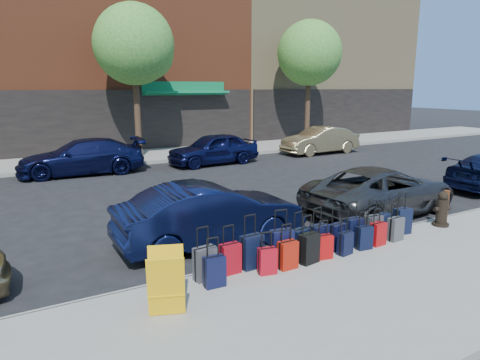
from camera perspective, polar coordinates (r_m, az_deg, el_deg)
ground at (r=13.08m, az=-3.31°, el=-3.44°), size 120.00×120.00×0.00m
sidewalk_near at (r=8.12m, az=18.16°, el=-13.62°), size 60.00×4.00×0.15m
sidewalk_far at (r=22.28m, az=-14.84°, el=2.92°), size 60.00×4.00×0.15m
curb_near at (r=9.46m, az=9.01°, el=-9.36°), size 60.00×0.08×0.15m
curb_far at (r=20.36m, az=-13.35°, el=2.15°), size 60.00×0.08×0.15m
building_right at (r=36.77m, az=7.12°, el=20.70°), size 15.00×12.12×18.00m
tree_center at (r=21.79m, az=-13.57°, el=16.88°), size 3.80×3.80×7.27m
tree_right at (r=26.74m, az=9.49°, el=16.13°), size 3.80×3.80×7.27m
suitcase_front_0 at (r=7.80m, az=-4.68°, el=-11.02°), size 0.43×0.27×0.98m
suitcase_front_1 at (r=8.03m, az=-1.32°, el=-10.42°), size 0.39×0.22×0.92m
suitcase_front_2 at (r=8.25m, az=1.60°, el=-9.51°), size 0.45×0.27×1.04m
suitcase_front_3 at (r=8.51m, az=5.57°, el=-8.80°), size 0.48×0.32×1.07m
suitcase_front_4 at (r=8.87m, az=7.99°, el=-8.28°), size 0.42×0.28×0.93m
suitcase_front_5 at (r=9.09m, az=10.46°, el=-7.75°), size 0.43×0.28×0.97m
suitcase_front_6 at (r=9.38m, az=12.81°, el=-7.36°), size 0.40×0.25×0.91m
suitcase_front_7 at (r=9.71m, az=14.90°, el=-6.65°), size 0.41×0.23×0.98m
suitcase_front_8 at (r=10.11m, az=17.35°, el=-6.13°), size 0.40×0.24×0.93m
suitcase_front_9 at (r=10.42m, az=18.48°, el=-5.74°), size 0.40×0.27×0.89m
suitcase_front_10 at (r=10.79m, az=20.83°, el=-5.13°), size 0.43×0.27×0.98m
suitcase_back_0 at (r=7.56m, az=-3.44°, el=-12.07°), size 0.38×0.23×0.88m
suitcase_back_2 at (r=8.04m, az=3.67°, el=-10.71°), size 0.37×0.26×0.80m
suitcase_back_3 at (r=8.28m, az=6.38°, el=-9.89°), size 0.37×0.21×0.88m
suitcase_back_4 at (r=8.58m, az=9.17°, el=-8.98°), size 0.43×0.29×0.96m
suitcase_back_5 at (r=8.87m, az=11.14°, el=-8.72°), size 0.36×0.25×0.79m
suitcase_back_6 at (r=9.16m, az=13.85°, el=-8.19°), size 0.35×0.24×0.77m
suitcase_back_7 at (r=9.55m, az=16.20°, el=-7.38°), size 0.36×0.24×0.81m
suitcase_back_8 at (r=9.87m, az=17.92°, el=-6.84°), size 0.36×0.22×0.82m
suitcase_back_9 at (r=10.29m, az=20.02°, el=-6.15°), size 0.37×0.23×0.86m
fire_hydrant at (r=11.77m, az=25.32°, el=-3.63°), size 0.45×0.39×0.87m
bollard at (r=12.12m, az=25.74°, el=-3.12°), size 0.15×0.15×0.83m
display_rack at (r=6.75m, az=-9.81°, el=-13.34°), size 0.73×0.76×0.99m
car_near_1 at (r=9.76m, az=-3.97°, el=-4.60°), size 4.32×1.54×1.42m
car_near_2 at (r=12.75m, az=18.28°, el=-1.35°), size 5.00×2.62×1.34m
car_far_1 at (r=18.82m, az=-20.35°, el=2.91°), size 5.15×2.43×1.45m
car_far_2 at (r=20.01m, az=-3.57°, el=4.18°), size 4.38×1.97×1.46m
car_far_3 at (r=23.66m, az=10.64°, el=5.23°), size 4.41×1.58×1.45m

